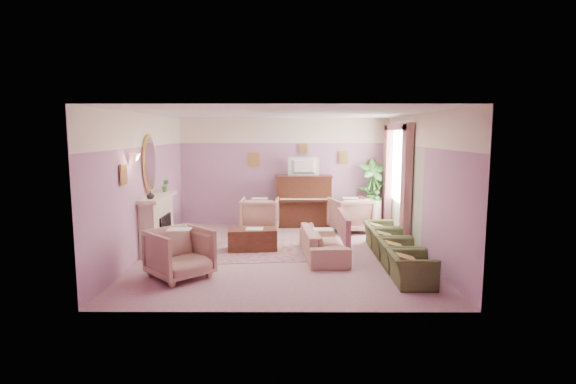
{
  "coord_description": "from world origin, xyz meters",
  "views": [
    {
      "loc": [
        0.14,
        -8.85,
        2.44
      ],
      "look_at": [
        0.1,
        0.4,
        1.2
      ],
      "focal_mm": 28.0,
      "sensor_mm": 36.0,
      "label": 1
    }
  ],
  "objects_px": {
    "piano": "(304,201)",
    "floral_armchair_front": "(180,251)",
    "olive_chair_b": "(399,251)",
    "floral_armchair_left": "(260,213)",
    "floral_armchair_right": "(350,213)",
    "olive_chair_d": "(381,231)",
    "olive_chair_c": "(389,240)",
    "television": "(304,165)",
    "olive_chair_a": "(412,264)",
    "side_table": "(371,214)",
    "coffee_table": "(252,240)",
    "sofa": "(323,238)"
  },
  "relations": [
    {
      "from": "piano",
      "to": "floral_armchair_front",
      "type": "height_order",
      "value": "piano"
    },
    {
      "from": "olive_chair_a",
      "to": "olive_chair_b",
      "type": "distance_m",
      "value": 0.82
    },
    {
      "from": "olive_chair_d",
      "to": "floral_armchair_front",
      "type": "bearing_deg",
      "value": -150.86
    },
    {
      "from": "television",
      "to": "floral_armchair_left",
      "type": "distance_m",
      "value": 1.71
    },
    {
      "from": "olive_chair_a",
      "to": "side_table",
      "type": "relative_size",
      "value": 1.13
    },
    {
      "from": "sofa",
      "to": "olive_chair_c",
      "type": "height_order",
      "value": "sofa"
    },
    {
      "from": "olive_chair_a",
      "to": "olive_chair_b",
      "type": "bearing_deg",
      "value": 90.0
    },
    {
      "from": "sofa",
      "to": "olive_chair_a",
      "type": "height_order",
      "value": "sofa"
    },
    {
      "from": "olive_chair_a",
      "to": "olive_chair_d",
      "type": "xyz_separation_m",
      "value": [
        0.0,
        2.46,
        0.0
      ]
    },
    {
      "from": "piano",
      "to": "floral_armchair_front",
      "type": "relative_size",
      "value": 1.5
    },
    {
      "from": "side_table",
      "to": "olive_chair_a",
      "type": "bearing_deg",
      "value": -91.83
    },
    {
      "from": "sofa",
      "to": "olive_chair_a",
      "type": "bearing_deg",
      "value": -51.84
    },
    {
      "from": "sofa",
      "to": "piano",
      "type": "bearing_deg",
      "value": 95.83
    },
    {
      "from": "olive_chair_a",
      "to": "piano",
      "type": "bearing_deg",
      "value": 109.22
    },
    {
      "from": "television",
      "to": "floral_armchair_right",
      "type": "xyz_separation_m",
      "value": [
        1.13,
        -0.59,
        -1.13
      ]
    },
    {
      "from": "sofa",
      "to": "olive_chair_d",
      "type": "relative_size",
      "value": 2.38
    },
    {
      "from": "floral_armchair_right",
      "to": "floral_armchair_front",
      "type": "relative_size",
      "value": 1.0
    },
    {
      "from": "piano",
      "to": "floral_armchair_left",
      "type": "relative_size",
      "value": 1.5
    },
    {
      "from": "television",
      "to": "sofa",
      "type": "distance_m",
      "value": 3.13
    },
    {
      "from": "olive_chair_c",
      "to": "side_table",
      "type": "bearing_deg",
      "value": 87.09
    },
    {
      "from": "coffee_table",
      "to": "olive_chair_b",
      "type": "bearing_deg",
      "value": -25.45
    },
    {
      "from": "olive_chair_a",
      "to": "olive_chair_b",
      "type": "relative_size",
      "value": 1.0
    },
    {
      "from": "piano",
      "to": "floral_armchair_front",
      "type": "xyz_separation_m",
      "value": [
        -2.21,
        -4.22,
        -0.18
      ]
    },
    {
      "from": "olive_chair_b",
      "to": "floral_armchair_left",
      "type": "bearing_deg",
      "value": 131.59
    },
    {
      "from": "olive_chair_a",
      "to": "olive_chair_c",
      "type": "height_order",
      "value": "same"
    },
    {
      "from": "floral_armchair_right",
      "to": "olive_chair_d",
      "type": "xyz_separation_m",
      "value": [
        0.46,
        -1.46,
        -0.12
      ]
    },
    {
      "from": "floral_armchair_front",
      "to": "olive_chair_d",
      "type": "distance_m",
      "value": 4.35
    },
    {
      "from": "television",
      "to": "olive_chair_c",
      "type": "bearing_deg",
      "value": -61.03
    },
    {
      "from": "television",
      "to": "olive_chair_a",
      "type": "xyz_separation_m",
      "value": [
        1.59,
        -4.52,
        -1.26
      ]
    },
    {
      "from": "coffee_table",
      "to": "floral_armchair_left",
      "type": "relative_size",
      "value": 1.07
    },
    {
      "from": "floral_armchair_left",
      "to": "olive_chair_d",
      "type": "xyz_separation_m",
      "value": [
        2.68,
        -1.38,
        -0.12
      ]
    },
    {
      "from": "piano",
      "to": "olive_chair_b",
      "type": "height_order",
      "value": "piano"
    },
    {
      "from": "olive_chair_b",
      "to": "olive_chair_d",
      "type": "bearing_deg",
      "value": 90.0
    },
    {
      "from": "television",
      "to": "olive_chair_c",
      "type": "height_order",
      "value": "television"
    },
    {
      "from": "piano",
      "to": "coffee_table",
      "type": "distance_m",
      "value": 2.73
    },
    {
      "from": "sofa",
      "to": "coffee_table",
      "type": "bearing_deg",
      "value": 161.78
    },
    {
      "from": "television",
      "to": "floral_armchair_left",
      "type": "bearing_deg",
      "value": -148.32
    },
    {
      "from": "olive_chair_a",
      "to": "sofa",
      "type": "bearing_deg",
      "value": 128.16
    },
    {
      "from": "sofa",
      "to": "olive_chair_b",
      "type": "relative_size",
      "value": 2.38
    },
    {
      "from": "olive_chair_c",
      "to": "olive_chair_a",
      "type": "bearing_deg",
      "value": -90.0
    },
    {
      "from": "floral_armchair_front",
      "to": "floral_armchair_right",
      "type": "bearing_deg",
      "value": 47.0
    },
    {
      "from": "floral_armchair_left",
      "to": "olive_chair_a",
      "type": "height_order",
      "value": "floral_armchair_left"
    },
    {
      "from": "coffee_table",
      "to": "olive_chair_a",
      "type": "height_order",
      "value": "olive_chair_a"
    },
    {
      "from": "sofa",
      "to": "olive_chair_b",
      "type": "bearing_deg",
      "value": -32.57
    },
    {
      "from": "olive_chair_c",
      "to": "olive_chair_b",
      "type": "bearing_deg",
      "value": -90.0
    },
    {
      "from": "coffee_table",
      "to": "olive_chair_c",
      "type": "height_order",
      "value": "olive_chair_c"
    },
    {
      "from": "floral_armchair_front",
      "to": "olive_chair_b",
      "type": "xyz_separation_m",
      "value": [
        3.8,
        0.48,
        -0.12
      ]
    },
    {
      "from": "olive_chair_b",
      "to": "olive_chair_c",
      "type": "height_order",
      "value": "same"
    },
    {
      "from": "olive_chair_d",
      "to": "coffee_table",
      "type": "bearing_deg",
      "value": -172.91
    },
    {
      "from": "olive_chair_b",
      "to": "television",
      "type": "bearing_deg",
      "value": 113.31
    }
  ]
}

